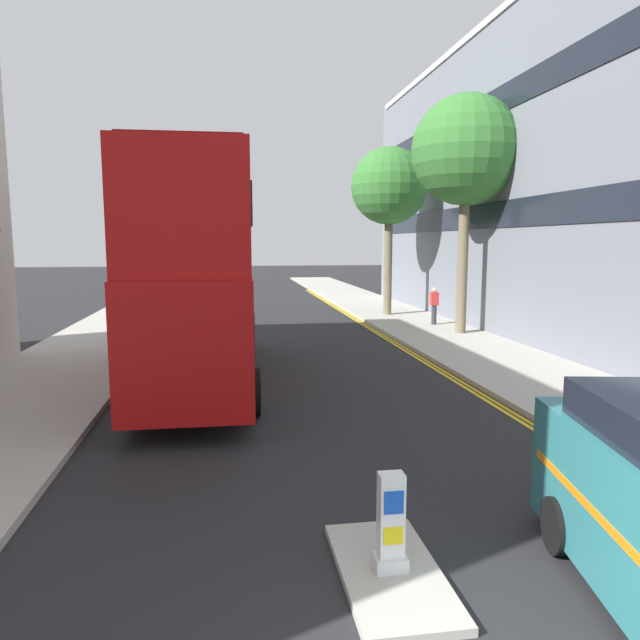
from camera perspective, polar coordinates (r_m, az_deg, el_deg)
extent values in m
cube|color=#ADA89E|center=(21.03, 14.19, -2.54)|extent=(4.00, 80.00, 0.14)
cube|color=#ADA89E|center=(19.95, -22.72, -3.45)|extent=(4.00, 80.00, 0.14)
cube|color=yellow|center=(18.46, 10.60, -4.05)|extent=(0.10, 56.00, 0.01)
cube|color=yellow|center=(18.40, 10.13, -4.08)|extent=(0.10, 56.00, 0.01)
cube|color=#ADA89E|center=(7.08, 6.89, -23.48)|extent=(1.10, 2.20, 0.10)
cube|color=silver|center=(7.02, 6.91, -22.57)|extent=(0.36, 0.28, 0.16)
cube|color=white|center=(6.76, 6.99, -18.50)|extent=(0.28, 0.20, 0.95)
cube|color=blue|center=(6.58, 7.28, -17.40)|extent=(0.22, 0.01, 0.26)
cube|color=yellow|center=(6.75, 7.22, -20.33)|extent=(0.22, 0.01, 0.20)
cube|color=#B20F0F|center=(15.71, -11.50, 0.31)|extent=(2.72, 10.85, 2.60)
cube|color=#B20F0F|center=(15.60, -11.75, 9.64)|extent=(2.66, 10.63, 2.50)
cube|color=black|center=(15.68, -11.53, 1.40)|extent=(2.74, 10.42, 0.84)
cube|color=black|center=(15.60, -11.76, 10.01)|extent=(2.72, 10.20, 0.80)
cube|color=yellow|center=(20.96, -10.68, 6.39)|extent=(2.00, 0.10, 0.44)
cube|color=maroon|center=(15.70, -11.88, 14.39)|extent=(2.44, 9.76, 0.10)
cylinder|color=black|center=(19.30, -14.48, -2.10)|extent=(0.32, 1.05, 1.04)
cylinder|color=black|center=(19.17, -7.04, -1.98)|extent=(0.32, 1.05, 1.04)
cylinder|color=black|center=(12.82, -17.93, -7.12)|extent=(0.32, 1.05, 1.04)
cylinder|color=black|center=(12.62, -6.60, -7.03)|extent=(0.32, 1.05, 1.04)
cylinder|color=black|center=(7.89, 22.45, -18.21)|extent=(0.34, 0.71, 0.68)
cylinder|color=#2D2D38|center=(25.80, 11.15, 0.51)|extent=(0.22, 0.22, 0.85)
cube|color=red|center=(25.73, 11.19, 2.07)|extent=(0.34, 0.22, 0.56)
sphere|color=beige|center=(25.69, 11.22, 2.94)|extent=(0.20, 0.20, 0.20)
cylinder|color=#6B6047|center=(28.94, 6.72, 5.65)|extent=(0.40, 0.40, 5.17)
cylinder|color=#6B6047|center=(29.19, 7.53, 11.29)|extent=(0.32, 0.88, 0.67)
cylinder|color=#6B6047|center=(29.75, 6.37, 11.74)|extent=(1.61, 0.15, 1.17)
cylinder|color=#6B6047|center=(28.99, 5.51, 11.67)|extent=(0.44, 1.32, 0.98)
cylinder|color=#6B6047|center=(28.59, 7.00, 11.37)|extent=(0.87, 0.15, 0.66)
sphere|color=#33702D|center=(29.05, 6.83, 12.97)|extent=(3.74, 3.74, 3.74)
cylinder|color=#6B6047|center=(23.46, 13.87, 5.81)|extent=(0.40, 0.40, 5.81)
cylinder|color=#6B6047|center=(23.81, 15.65, 13.86)|extent=(0.24, 1.34, 0.98)
cylinder|color=#6B6047|center=(24.17, 13.98, 13.71)|extent=(1.18, 0.46, 0.89)
cylinder|color=#6B6047|center=(23.94, 12.52, 14.08)|extent=(1.22, 1.08, 1.11)
cylinder|color=#6B6047|center=(23.02, 12.88, 14.41)|extent=(0.86, 1.47, 1.17)
cylinder|color=#6B6047|center=(23.14, 15.16, 14.01)|extent=(1.25, 0.51, 0.94)
sphere|color=#33702D|center=(23.71, 14.20, 15.90)|extent=(4.18, 4.18, 4.18)
cube|color=slate|center=(28.60, 23.78, 12.13)|extent=(10.00, 28.00, 12.52)
cube|color=black|center=(26.69, 14.49, 18.88)|extent=(0.04, 24.64, 1.00)
cube|color=black|center=(26.18, 14.17, 9.72)|extent=(0.04, 24.64, 1.00)
cube|color=silver|center=(27.52, 14.74, 25.54)|extent=(0.12, 26.60, 0.24)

